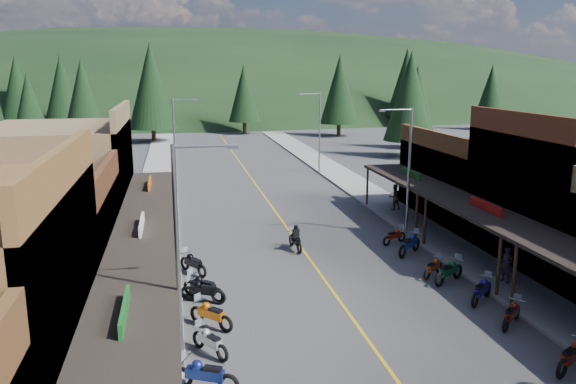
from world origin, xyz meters
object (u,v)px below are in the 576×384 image
bike_east_7 (449,270)px  streetlight_3 (318,129)px  bike_west_8 (203,286)px  bike_east_5 (512,313)px  pine_3 (244,93)px  bike_west_4 (205,373)px  pine_2 (151,85)px  pedestrian_east_b (394,197)px  pine_7 (17,88)px  streetlight_0 (182,250)px  pine_5 (406,82)px  bike_east_10 (395,235)px  pine_10 (83,98)px  bike_east_4 (573,354)px  bike_east_8 (433,267)px  pine_4 (340,89)px  pine_6 (491,91)px  streetlight_1 (176,143)px  bike_west_9 (193,262)px  bike_west_6 (211,313)px  bike_east_6 (482,289)px  streetlight_2 (407,166)px  rider_on_bike (295,239)px  pine_8 (30,110)px  pine_9 (417,99)px  bike_west_7 (203,290)px  pine_11 (410,96)px  bike_east_9 (410,243)px  shop_west_2 (26,247)px  shop_east_2 (573,198)px  shop_east_3 (478,182)px  shop_west_3 (63,183)px  bike_west_5 (210,340)px  pedestrian_east_a (507,265)px  pine_1 (62,89)px

bike_east_7 → streetlight_3: bearing=146.9°
bike_west_8 → bike_east_5: bearing=-70.2°
pine_3 → bike_west_4: pine_3 is taller
pine_2 → pedestrian_east_b: bearing=-67.2°
pine_7 → bike_east_7: (37.90, -76.05, -6.59)m
streetlight_0 → pine_3: pine_3 is taller
pine_5 → bike_east_10: (-28.35, -65.63, -7.45)m
pine_10 → bike_east_4: size_ratio=5.31×
bike_east_8 → bike_east_7: bearing=-15.4°
pine_10 → pine_4: bearing=15.5°
pine_6 → bike_east_10: bearing=-125.0°
streetlight_1 → bike_west_9: size_ratio=3.71×
bike_west_9 → streetlight_1: bearing=59.5°
bike_east_5 → bike_east_8: 5.87m
bike_west_6 → bike_east_6: bike_west_6 is taller
streetlight_2 → pine_10: bearing=120.7°
bike_west_9 → rider_on_bike: bearing=-7.2°
pine_7 → bike_east_8: size_ratio=6.72×
pine_8 → pine_9: size_ratio=0.93×
pine_9 → pine_7: bearing=151.0°
pine_10 → streetlight_2: bearing=-59.3°
pine_2 → bike_west_7: bearing=-86.1°
pine_11 → bike_west_4: 52.83m
pine_5 → bike_east_9: 73.66m
pine_7 → shop_west_2: bearing=-76.2°
pine_7 → pine_10: (14.00, -26.00, -0.45)m
bike_west_6 → bike_west_7: 2.58m
pine_6 → bike_west_7: pine_6 is taller
bike_west_8 → bike_east_5: (12.21, -5.25, -0.08)m
shop_east_2 → shop_east_3: bearing=90.2°
shop_west_3 → pine_4: pine_4 is taller
pine_4 → bike_west_6: pine_4 is taller
pine_7 → bike_west_5: size_ratio=6.20×
shop_west_2 → streetlight_0: 10.45m
streetlight_1 → pedestrian_east_a: (15.41, -22.88, -3.42)m
pine_3 → bike_west_8: (-10.05, -65.71, -5.83)m
bike_east_9 → pedestrian_east_a: (2.71, -5.25, 0.37)m
bike_east_4 → pedestrian_east_a: 7.99m
pine_8 → bike_west_5: size_ratio=4.96×
pine_11 → rider_on_bike: size_ratio=5.82×
streetlight_3 → pine_5: 50.08m
pine_3 → pine_4: 15.25m
pine_9 → bike_west_5: pine_9 is taller
streetlight_3 → pine_1: bearing=127.7°
bike_west_5 → rider_on_bike: size_ratio=0.95×
pine_10 → bike_east_10: size_ratio=6.17×
pine_5 → bike_west_7: size_ratio=6.58×
shop_east_3 → bike_west_7: size_ratio=5.12×
bike_west_6 → bike_east_6: 12.14m
pine_9 → bike_west_6: pine_9 is taller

